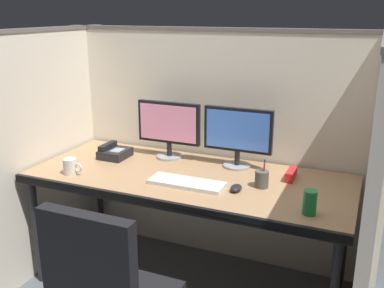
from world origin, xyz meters
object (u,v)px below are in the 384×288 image
object	(u,v)px
monitor_left	(169,126)
keyboard_main	(187,183)
pen_cup	(262,179)
red_stapler	(291,174)
soda_can	(310,202)
computer_mouse	(236,188)
desk	(188,184)
monitor_right	(238,133)
desk_phone	(114,153)
coffee_mug	(70,166)

from	to	relation	value
monitor_left	keyboard_main	distance (m)	0.53
monitor_left	pen_cup	distance (m)	0.76
red_stapler	soda_can	world-z (taller)	soda_can
computer_mouse	desk	bearing A→B (deg)	162.75
computer_mouse	red_stapler	world-z (taller)	red_stapler
monitor_right	desk_phone	bearing A→B (deg)	-169.87
monitor_left	desk_phone	world-z (taller)	monitor_left
monitor_left	red_stapler	world-z (taller)	monitor_left
pen_cup	coffee_mug	distance (m)	1.13
desk	keyboard_main	world-z (taller)	keyboard_main
desk_phone	coffee_mug	bearing A→B (deg)	-100.88
desk_phone	keyboard_main	bearing A→B (deg)	-21.50
desk	red_stapler	distance (m)	0.60
desk_phone	pen_cup	bearing A→B (deg)	-6.51
desk	monitor_left	world-z (taller)	monitor_left
computer_mouse	red_stapler	bearing A→B (deg)	50.73
monitor_right	desk_phone	size ratio (longest dim) A/B	2.26
monitor_left	computer_mouse	xyz separation A→B (m)	(0.58, -0.36, -0.20)
desk	computer_mouse	distance (m)	0.35
computer_mouse	pen_cup	distance (m)	0.16
keyboard_main	desk	bearing A→B (deg)	110.81
pen_cup	soda_can	world-z (taller)	pen_cup
computer_mouse	pen_cup	xyz separation A→B (m)	(0.11, 0.11, 0.03)
monitor_right	keyboard_main	world-z (taller)	monitor_right
desk_phone	pen_cup	xyz separation A→B (m)	(1.03, -0.12, 0.02)
desk_phone	coffee_mug	xyz separation A→B (m)	(-0.07, -0.36, 0.01)
monitor_right	desk_phone	distance (m)	0.84
desk	monitor_right	xyz separation A→B (m)	(0.22, 0.27, 0.27)
keyboard_main	desk_phone	distance (m)	0.68
monitor_right	computer_mouse	xyz separation A→B (m)	(0.11, -0.37, -0.20)
desk	red_stapler	world-z (taller)	red_stapler
monitor_right	coffee_mug	world-z (taller)	monitor_right
desk	computer_mouse	xyz separation A→B (m)	(0.33, -0.10, 0.07)
soda_can	desk	bearing A→B (deg)	162.31
monitor_left	soda_can	size ratio (longest dim) A/B	3.52
monitor_right	pen_cup	size ratio (longest dim) A/B	2.72
keyboard_main	desk_phone	xyz separation A→B (m)	(-0.63, 0.25, 0.02)
computer_mouse	pen_cup	size ratio (longest dim) A/B	0.61
keyboard_main	red_stapler	size ratio (longest dim) A/B	2.87
pen_cup	red_stapler	world-z (taller)	pen_cup
monitor_right	computer_mouse	world-z (taller)	monitor_right
desk	red_stapler	bearing A→B (deg)	18.56
keyboard_main	red_stapler	world-z (taller)	red_stapler
monitor_left	keyboard_main	xyz separation A→B (m)	(0.30, -0.39, -0.20)
desk	desk_phone	world-z (taller)	desk_phone
pen_cup	red_stapler	distance (m)	0.23
desk_phone	red_stapler	world-z (taller)	desk_phone
keyboard_main	pen_cup	world-z (taller)	pen_cup
desk	coffee_mug	world-z (taller)	coffee_mug
keyboard_main	pen_cup	size ratio (longest dim) A/B	2.72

